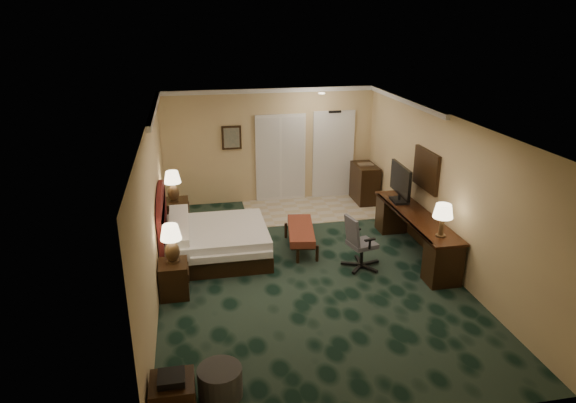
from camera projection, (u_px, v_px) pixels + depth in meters
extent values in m
cube|color=black|center=(304.00, 270.00, 9.14)|extent=(5.00, 7.50, 0.00)
cube|color=silver|center=(306.00, 120.00, 8.20)|extent=(5.00, 7.50, 0.00)
cube|color=tan|center=(270.00, 146.00, 12.12)|extent=(5.00, 0.00, 2.70)
cube|color=tan|center=(387.00, 323.00, 5.22)|extent=(5.00, 0.00, 2.70)
cube|color=tan|center=(153.00, 210.00, 8.22)|extent=(0.00, 7.50, 2.70)
cube|color=tan|center=(442.00, 190.00, 9.12)|extent=(0.00, 7.50, 2.70)
cube|color=beige|center=(314.00, 209.00, 11.97)|extent=(3.20, 1.70, 0.01)
cube|color=white|center=(333.00, 155.00, 12.48)|extent=(1.02, 0.06, 2.18)
cube|color=white|center=(281.00, 158.00, 12.23)|extent=(1.20, 0.06, 2.10)
cube|color=#4C5C54|center=(232.00, 138.00, 11.83)|extent=(0.45, 0.06, 0.55)
cube|color=white|center=(426.00, 170.00, 9.60)|extent=(0.05, 0.95, 0.75)
cube|color=white|center=(217.00, 242.00, 9.56)|extent=(1.85, 1.72, 0.59)
cube|color=black|center=(174.00, 279.00, 8.26)|extent=(0.46, 0.52, 0.57)
cube|color=black|center=(177.00, 215.00, 10.78)|extent=(0.51, 0.58, 0.64)
cube|color=brown|center=(301.00, 238.00, 9.89)|extent=(0.67, 1.40, 0.45)
cylinder|color=#353535|center=(220.00, 382.00, 6.10)|extent=(0.55, 0.55, 0.38)
cube|color=black|center=(173.00, 400.00, 5.71)|extent=(0.49, 0.49, 0.53)
cube|color=black|center=(415.00, 234.00, 9.64)|extent=(0.60, 2.78, 0.80)
cube|color=black|center=(400.00, 184.00, 10.01)|extent=(0.12, 0.97, 0.75)
cube|color=black|center=(365.00, 183.00, 12.32)|extent=(0.48, 0.87, 0.92)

